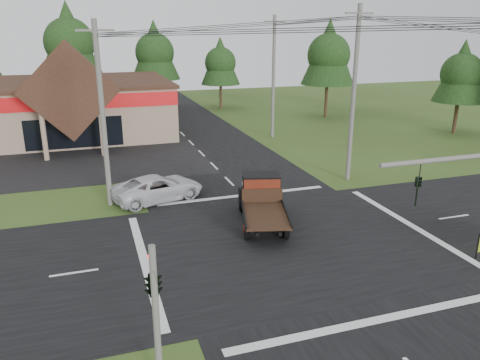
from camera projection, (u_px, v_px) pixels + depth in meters
name	position (u px, v px, depth m)	size (l,w,h in m)	color
ground	(289.00, 242.00, 22.97)	(120.00, 120.00, 0.00)	#334619
road_ns	(289.00, 242.00, 22.97)	(12.00, 120.00, 0.02)	black
road_ew	(289.00, 241.00, 22.97)	(120.00, 12.00, 0.02)	black
parking_apron	(21.00, 165.00, 35.97)	(28.00, 14.00, 0.02)	black
cvs_building	(10.00, 109.00, 44.17)	(30.40, 18.20, 9.19)	gray
traffic_signal_corner	(152.00, 271.00, 13.04)	(0.53, 2.48, 4.40)	#595651
utility_pole_nw	(102.00, 115.00, 26.16)	(2.00, 0.30, 10.50)	#595651
utility_pole_ne	(354.00, 94.00, 30.77)	(2.00, 0.30, 11.50)	#595651
utility_pole_n	(273.00, 77.00, 43.46)	(2.00, 0.30, 11.20)	#595651
tree_row_c	(69.00, 40.00, 54.36)	(7.28, 7.28, 13.13)	#332316
tree_row_d	(155.00, 51.00, 58.66)	(6.16, 6.16, 11.11)	#332316
tree_row_e	(220.00, 61.00, 59.64)	(5.04, 5.04, 9.09)	#332316
tree_side_ne	(329.00, 53.00, 53.16)	(6.16, 6.16, 11.11)	#332316
tree_side_e_near	(462.00, 72.00, 45.11)	(5.04, 5.04, 9.09)	#332316
antique_flatbed_truck	(263.00, 203.00, 24.61)	(2.28, 5.97, 2.50)	#59170C
white_pickup	(158.00, 188.00, 28.38)	(2.55, 5.54, 1.54)	silver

